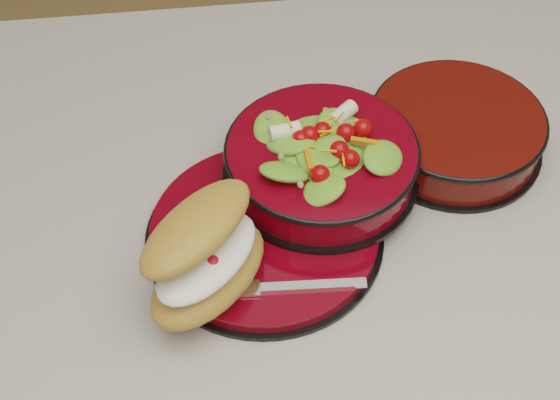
{
  "coord_description": "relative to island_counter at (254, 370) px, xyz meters",
  "views": [
    {
      "loc": [
        -0.03,
        -0.62,
        1.59
      ],
      "look_at": [
        0.04,
        -0.06,
        0.94
      ],
      "focal_mm": 50.0,
      "sensor_mm": 36.0,
      "label": 1
    }
  ],
  "objects": [
    {
      "name": "fork",
      "position": [
        0.03,
        -0.16,
        0.47
      ],
      "size": [
        0.15,
        0.02,
        0.0
      ],
      "rotation": [
        0.0,
        0.0,
        1.51
      ],
      "color": "silver",
      "rests_on": "dinner_plate"
    },
    {
      "name": "croissant",
      "position": [
        -0.05,
        -0.14,
        0.51
      ],
      "size": [
        0.17,
        0.18,
        0.09
      ],
      "rotation": [
        0.0,
        0.0,
        0.84
      ],
      "color": "gold",
      "rests_on": "dinner_plate"
    },
    {
      "name": "salad_bowl",
      "position": [
        0.09,
        -0.01,
        0.5
      ],
      "size": [
        0.23,
        0.23,
        0.1
      ],
      "rotation": [
        0.0,
        0.0,
        -0.23
      ],
      "color": "black",
      "rests_on": "dinner_plate"
    },
    {
      "name": "extra_bowl",
      "position": [
        0.26,
        0.04,
        0.48
      ],
      "size": [
        0.22,
        0.22,
        0.05
      ],
      "rotation": [
        0.0,
        0.0,
        0.26
      ],
      "color": "black",
      "rests_on": "island_counter"
    },
    {
      "name": "island_counter",
      "position": [
        0.0,
        0.0,
        0.0
      ],
      "size": [
        1.24,
        0.74,
        0.9
      ],
      "color": "white",
      "rests_on": "ground"
    },
    {
      "name": "dinner_plate",
      "position": [
        0.02,
        -0.08,
        0.46
      ],
      "size": [
        0.27,
        0.27,
        0.02
      ],
      "rotation": [
        0.0,
        0.0,
        -0.21
      ],
      "color": "black",
      "rests_on": "island_counter"
    }
  ]
}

